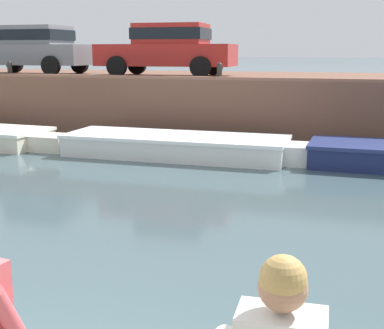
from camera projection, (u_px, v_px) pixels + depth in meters
The scene contains 8 objects.
ground_plane at pixel (208, 206), 8.74m from camera, with size 400.00×400.00×0.00m, color #3D5156.
far_quay_wall at pixel (284, 104), 16.54m from camera, with size 60.00×6.00×1.74m, color brown.
far_wall_coping at pixel (269, 79), 13.67m from camera, with size 60.00×0.24×0.08m, color brown.
boat_moored_central_white at pixel (186, 146), 12.71m from camera, with size 6.37×1.84×0.52m.
car_leftmost_grey at pixel (32, 48), 17.49m from camera, with size 4.17×1.96×1.54m.
car_left_inner_red at pixel (168, 47), 16.09m from camera, with size 4.18×2.02×1.54m.
mooring_bollard_west at pixel (10, 68), 16.07m from camera, with size 0.15×0.15×0.45m.
mooring_bollard_mid at pixel (219, 70), 14.15m from camera, with size 0.15×0.15×0.45m.
Camera 1 is at (2.28, -2.53, 2.49)m, focal length 50.00 mm.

